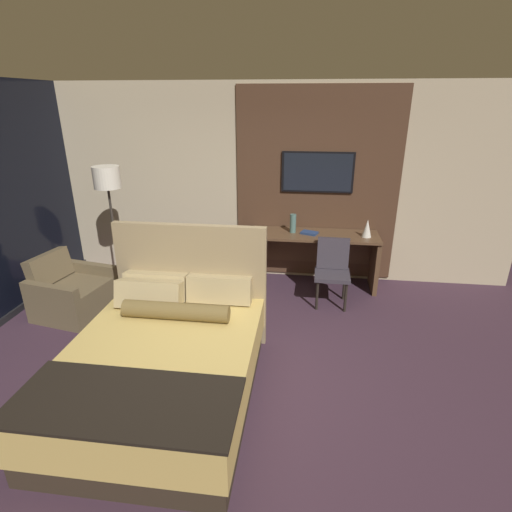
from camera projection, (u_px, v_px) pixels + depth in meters
ground_plane at (233, 378)px, 3.92m from camera, size 16.00×16.00×0.00m
wall_back_tv_panel at (270, 185)px, 5.79m from camera, size 7.20×0.09×2.80m
bed at (165, 360)px, 3.62m from camera, size 1.64×2.12×1.35m
desk at (314, 250)px, 5.74m from camera, size 1.79×0.58×0.79m
tv at (318, 172)px, 5.56m from camera, size 1.00×0.04×0.56m
desk_chair at (332, 266)px, 5.24m from camera, size 0.46×0.46×0.87m
armchair_by_window at (72, 294)px, 5.05m from camera, size 0.91×0.93×0.78m
floor_lamp at (108, 188)px, 5.14m from camera, size 0.34×0.34×1.77m
vase_tall at (293, 223)px, 5.62m from camera, size 0.09×0.09×0.26m
vase_short at (367, 228)px, 5.44m from camera, size 0.13×0.13×0.25m
book at (309, 233)px, 5.60m from camera, size 0.26×0.22×0.03m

